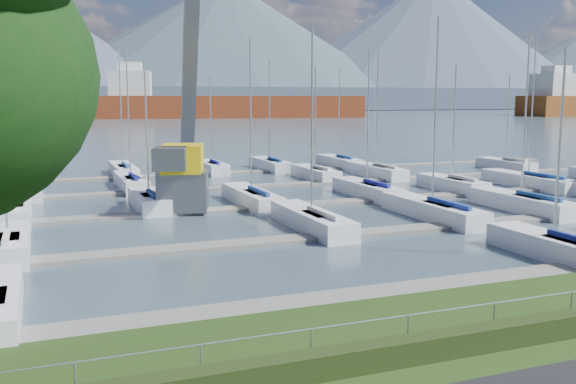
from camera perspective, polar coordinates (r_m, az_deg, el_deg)
name	(u,v)px	position (r m, az deg, el deg)	size (l,w,h in m)	color
water	(65,116)	(275.30, -19.17, 6.43)	(800.00, 540.00, 0.20)	#40525E
hedge	(446,344)	(19.28, 13.83, -12.98)	(80.00, 0.70, 0.70)	#223012
fence	(438,311)	(19.30, 13.23, -10.25)	(0.04, 0.04, 80.00)	#9C9FA5
foothill	(59,99)	(345.16, -19.69, 7.80)	(900.00, 80.00, 12.00)	#414F5F
mountains	(64,31)	(421.84, -19.26, 13.40)	(1190.00, 360.00, 115.00)	#3A4756
docks	(212,211)	(42.99, -6.78, -1.67)	(90.00, 41.60, 0.25)	slate
crane	(185,126)	(43.85, -9.18, 5.78)	(5.42, 13.47, 22.35)	slate
cargo_ship_mid	(216,107)	(232.69, -6.45, 7.53)	(98.42, 37.19, 21.50)	maroon
sailboat_fleet	(172,124)	(44.62, -10.24, 5.97)	(76.31, 49.44, 13.46)	silver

